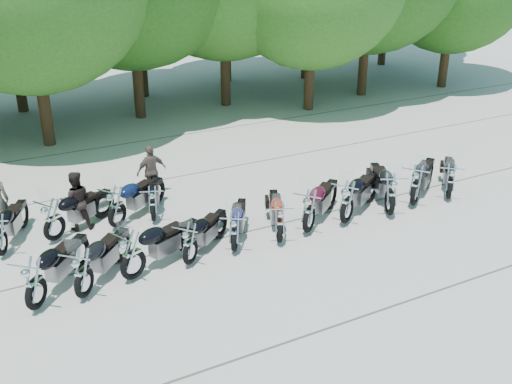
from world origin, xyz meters
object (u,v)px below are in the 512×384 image
motorcycle_6 (309,210)px  motorcycle_8 (391,193)px  motorcycle_3 (190,243)px  motorcycle_13 (116,206)px  motorcycle_1 (83,272)px  motorcycle_2 (132,254)px  motorcycle_7 (347,201)px  motorcycle_5 (279,222)px  motorcycle_9 (416,184)px  motorcycle_14 (153,203)px  motorcycle_11 (0,234)px  motorcycle_12 (53,219)px  motorcycle_4 (235,231)px  rider_1 (76,201)px  motorcycle_10 (450,180)px  rider_2 (151,171)px  motorcycle_0 (34,282)px

motorcycle_6 → motorcycle_8: 2.55m
motorcycle_3 → motorcycle_13: motorcycle_13 is taller
motorcycle_1 → motorcycle_3: motorcycle_1 is taller
motorcycle_2 → motorcycle_7: size_ratio=0.98×
motorcycle_5 → motorcycle_9: 4.56m
motorcycle_7 → motorcycle_8: size_ratio=0.99×
motorcycle_6 → motorcycle_14: 4.23m
motorcycle_1 → motorcycle_9: (9.49, 0.32, 0.04)m
motorcycle_11 → motorcycle_12: motorcycle_12 is taller
motorcycle_4 → motorcycle_5: bearing=-152.4°
motorcycle_1 → rider_1: (0.62, 3.43, 0.14)m
motorcycle_3 → motorcycle_10: bearing=-129.9°
motorcycle_2 → motorcycle_6: motorcycle_2 is taller
motorcycle_3 → motorcycle_11: 4.64m
motorcycle_2 → motorcycle_8: bearing=-113.7°
motorcycle_8 → motorcycle_11: size_ratio=1.14×
motorcycle_7 → rider_1: bearing=32.3°
motorcycle_3 → rider_2: 4.37m
motorcycle_6 → motorcycle_7: motorcycle_7 is taller
motorcycle_12 → motorcycle_14: 2.59m
motorcycle_12 → motorcycle_13: size_ratio=0.98×
motorcycle_12 → motorcycle_6: bearing=-144.8°
motorcycle_12 → motorcycle_13: (1.62, -0.01, 0.01)m
motorcycle_4 → rider_2: bearing=-48.4°
motorcycle_7 → motorcycle_14: motorcycle_7 is taller
motorcycle_12 → motorcycle_4: bearing=-155.6°
motorcycle_11 → rider_1: size_ratio=1.37×
motorcycle_13 → motorcycle_14: motorcycle_13 is taller
motorcycle_6 → motorcycle_14: bearing=15.3°
motorcycle_10 → rider_1: (-10.07, 3.23, 0.18)m
motorcycle_1 → motorcycle_10: (10.70, 0.20, -0.04)m
motorcycle_12 → motorcycle_8: bearing=-139.1°
motorcycle_7 → motorcycle_4: bearing=57.9°
motorcycle_6 → motorcycle_12: motorcycle_6 is taller
motorcycle_0 → rider_1: 3.77m
motorcycle_4 → motorcycle_14: size_ratio=1.03×
motorcycle_4 → motorcycle_5: size_ratio=0.96×
motorcycle_5 → rider_1: size_ratio=1.37×
motorcycle_10 → motorcycle_6: bearing=41.3°
motorcycle_14 → motorcycle_12: bearing=18.9°
motorcycle_2 → motorcycle_12: 2.99m
motorcycle_11 → rider_2: bearing=-133.1°
motorcycle_1 → rider_1: size_ratio=1.46×
motorcycle_9 → motorcycle_12: bearing=38.8°
motorcycle_12 → motorcycle_7: bearing=-141.3°
motorcycle_7 → motorcycle_3: bearing=58.8°
motorcycle_2 → motorcycle_6: bearing=-112.1°
motorcycle_9 → rider_2: (-6.41, 4.25, 0.09)m
motorcycle_5 → motorcycle_14: bearing=-23.4°
motorcycle_1 → motorcycle_5: bearing=-134.4°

